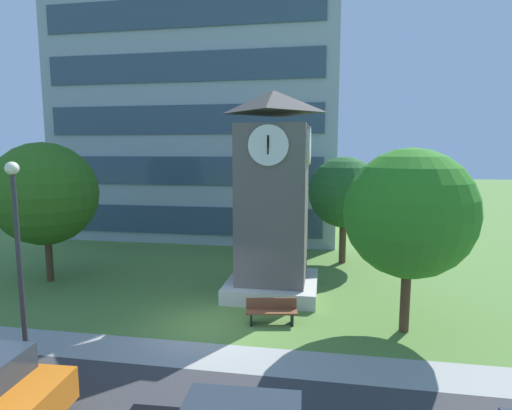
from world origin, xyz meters
TOP-DOWN VIEW (x-y plane):
  - ground_plane at (0.00, 0.00)m, footprint 160.00×160.00m
  - kerb_strip at (0.00, -2.07)m, footprint 120.00×1.60m
  - office_building at (-5.05, 18.53)m, footprint 19.30×13.42m
  - clock_tower at (1.78, 3.74)m, footprint 3.79×3.79m
  - park_bench at (2.15, 0.58)m, footprint 1.86×0.79m
  - street_lamp at (-4.43, -3.35)m, footprint 0.36×0.36m
  - tree_by_building at (-8.70, 3.55)m, footprint 4.68×4.68m
  - tree_near_tower at (4.93, 9.10)m, footprint 3.79×3.79m
  - tree_streetside at (6.66, 0.71)m, footprint 4.27×4.27m

SIDE VIEW (x-z plane):
  - ground_plane at x=0.00m, z-range 0.00..0.00m
  - kerb_strip at x=0.00m, z-range 0.00..0.01m
  - park_bench at x=2.15m, z-range 0.02..0.90m
  - street_lamp at x=-4.43m, z-range 0.70..6.50m
  - clock_tower at x=1.78m, z-range -0.52..8.00m
  - tree_near_tower at x=4.93m, z-range 0.97..6.74m
  - tree_streetside at x=6.66m, z-range 0.95..7.14m
  - tree_by_building at x=-8.70m, z-range 0.89..7.36m
  - office_building at x=-5.05m, z-range 0.00..28.80m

